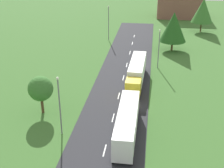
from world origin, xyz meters
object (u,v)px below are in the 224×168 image
lamppost_fourth (109,21)px  lamppost_second (60,103)px  lamppost_third (159,47)px  truck_third (137,72)px  tree_oak (174,27)px  tree_maple (203,11)px  tree_birch (41,89)px  distant_building (180,6)px  truck_second (127,122)px

lamppost_fourth → lamppost_second: bearing=-89.8°
lamppost_second → lamppost_third: lamppost_second is taller
lamppost_second → lamppost_fourth: size_ratio=0.94×
truck_third → lamppost_second: size_ratio=1.70×
tree_oak → tree_maple: 19.91m
lamppost_second → tree_birch: 6.78m
lamppost_third → distant_building: bearing=81.7°
truck_second → lamppost_fourth: (-8.79, 42.76, 2.80)m
tree_oak → distant_building: 36.48m
distant_building → truck_second: bearing=-98.6°
truck_third → truck_second: bearing=-90.5°
distant_building → lamppost_second: bearing=-104.9°
lamppost_second → tree_maple: size_ratio=0.90×
lamppost_third → tree_maple: bearing=67.9°
truck_second → tree_birch: tree_birch is taller
truck_second → distant_building: distant_building is taller
lamppost_second → lamppost_third: bearing=63.8°
lamppost_fourth → tree_birch: lamppost_fourth is taller
lamppost_fourth → distant_building: bearing=56.6°
truck_third → tree_oak: (7.07, 19.73, 3.41)m
truck_second → lamppost_third: 25.13m
tree_birch → tree_oak: bearing=57.9°
lamppost_third → tree_birch: size_ratio=1.35×
truck_third → tree_birch: size_ratio=2.42×
lamppost_second → lamppost_third: (12.57, 25.55, -0.20)m
tree_maple → distant_building: (-5.03, 18.37, -2.16)m
lamppost_fourth → tree_oak: tree_oak is taller
truck_second → lamppost_third: (3.96, 24.71, 2.32)m
truck_third → tree_maple: size_ratio=1.52×
lamppost_fourth → truck_second: bearing=-78.4°
truck_third → lamppost_fourth: 27.61m
lamppost_second → distant_building: bearing=75.1°
truck_third → lamppost_third: bearing=64.3°
truck_second → lamppost_third: size_ratio=1.63×
tree_maple → lamppost_second: bearing=-114.0°
truck_third → lamppost_fourth: (-8.94, 25.98, 2.70)m
truck_third → tree_birch: (-13.18, -12.52, 1.77)m
lamppost_third → lamppost_fourth: lamppost_fourth is taller
truck_second → tree_oak: size_ratio=1.44×
lamppost_second → tree_oak: tree_oak is taller
lamppost_second → distant_building: 76.16m
tree_birch → tree_maple: 57.96m
lamppost_third → truck_third: bearing=-115.7°
lamppost_third → distant_building: lamppost_third is taller
tree_birch → distant_building: size_ratio=0.39×
tree_oak → tree_birch: bearing=-122.1°
truck_second → lamppost_second: 9.01m
lamppost_third → tree_maple: size_ratio=0.85×
distant_building → tree_maple: bearing=-74.7°
truck_third → tree_maple: tree_maple is taller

